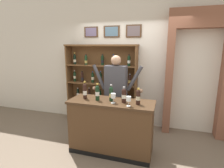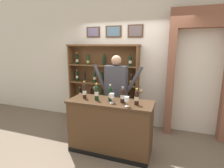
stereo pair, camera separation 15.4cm
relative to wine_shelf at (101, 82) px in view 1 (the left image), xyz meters
The scene contains 13 objects.
ground_plane 1.74m from the wine_shelf, 59.75° to the right, with size 14.00×14.00×0.02m, color #6B5B4C.
back_wall 1.02m from the wine_shelf, 17.22° to the left, with size 12.00×0.19×3.49m.
wine_shelf is the anchor object (origin of this frame).
archway_doorway 2.19m from the wine_shelf, ahead, with size 1.25×0.45×2.67m.
tasting_counter 1.46m from the wine_shelf, 62.13° to the right, with size 1.52×0.58×0.98m.
shopkeeper 0.84m from the wine_shelf, 48.62° to the right, with size 1.08×0.22×1.75m.
tasting_bottle_prosecco 1.21m from the wine_shelf, 84.07° to the right, with size 0.07×0.07×0.33m.
tasting_bottle_super_tuscan 1.29m from the wine_shelf, 72.66° to the right, with size 0.07×0.07×0.31m.
tasting_bottle_grappa 1.36m from the wine_shelf, 62.24° to the right, with size 0.07×0.07×0.30m.
tasting_bottle_rosso 1.49m from the wine_shelf, 54.44° to the right, with size 0.08×0.08×0.28m.
tasting_bottle_riserva 1.67m from the wine_shelf, 48.09° to the right, with size 0.07×0.07×0.28m.
wine_glass_right 1.70m from the wine_shelf, 54.54° to the right, with size 0.08×0.08×0.16m.
wine_glass_center 1.47m from the wine_shelf, 61.78° to the right, with size 0.08×0.08×0.17m.
Camera 1 is at (0.85, -2.90, 1.94)m, focal length 28.78 mm.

